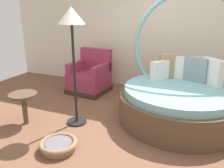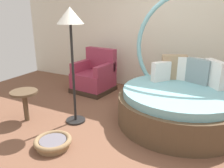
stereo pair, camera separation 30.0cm
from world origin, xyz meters
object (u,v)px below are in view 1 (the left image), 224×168
Objects in this scene: pet_basket at (59,145)px; side_table at (23,99)px; floor_lamp at (72,28)px; round_daybed at (180,96)px; red_armchair at (90,77)px.

side_table is (-0.93, 0.41, 0.35)m from pet_basket.
floor_lamp is (-0.18, 0.76, 1.46)m from pet_basket.
floor_lamp is (-1.52, -0.83, 1.13)m from round_daybed.
floor_lamp is at bearing -70.47° from red_armchair.
red_armchair is at bearing 163.05° from round_daybed.
red_armchair is 1.81× the size of side_table.
red_armchair is (-2.03, 0.62, -0.07)m from round_daybed.
round_daybed reaches higher than pet_basket.
red_armchair reaches higher than pet_basket.
pet_basket is 1.65m from floor_lamp.
side_table is at bearing -152.53° from round_daybed.
floor_lamp is at bearing 24.94° from side_table.
red_armchair reaches higher than side_table.
side_table is (-0.24, -1.80, 0.10)m from red_armchair.
round_daybed is at bearing -16.95° from red_armchair.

